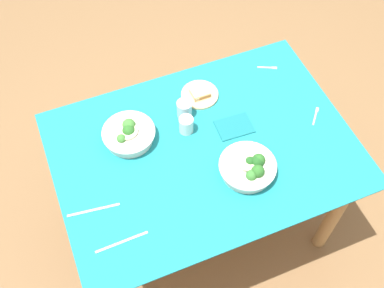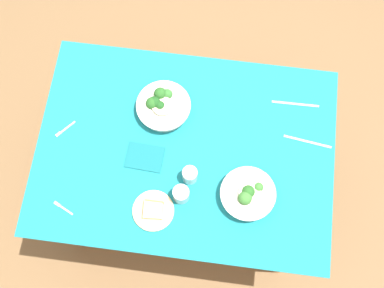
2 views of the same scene
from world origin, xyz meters
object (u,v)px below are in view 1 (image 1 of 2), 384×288
Objects in this scene: broccoli_bowl_far at (129,134)px; broccoli_bowl_near at (249,168)px; table_knife_right at (94,210)px; fork_by_near_bowl at (268,68)px; table_knife_left at (122,242)px; bread_side_plate at (200,94)px; water_glass_side at (184,109)px; fork_by_far_bowl at (315,115)px; napkin_folded_upper at (234,127)px; water_glass_center at (186,125)px.

broccoli_bowl_far is 0.96× the size of broccoli_bowl_near.
fork_by_near_bowl is at bearing 30.49° from table_knife_right.
broccoli_bowl_near is 1.13× the size of table_knife_right.
broccoli_bowl_near is 0.63m from fork_by_near_bowl.
table_knife_left is at bearing -170.33° from broccoli_bowl_near.
broccoli_bowl_near is at bearing -86.43° from bread_side_plate.
broccoli_bowl_far is 0.56m from broccoli_bowl_near.
broccoli_bowl_far is 0.50m from table_knife_left.
broccoli_bowl_near reaches higher than water_glass_side.
table_knife_right is (-0.53, -0.33, -0.04)m from water_glass_side.
water_glass_side is at bearing 108.44° from fork_by_far_bowl.
napkin_folded_upper is at bearing -14.19° from broccoli_bowl_far.
broccoli_bowl_near is 0.25m from napkin_folded_upper.
napkin_folded_upper is (0.47, -0.12, -0.03)m from broccoli_bowl_far.
water_glass_center is 1.01× the size of water_glass_side.
fork_by_far_bowl is 0.41× the size of table_knife_right.
water_glass_center reaches higher than napkin_folded_upper.
napkin_folded_upper is at bearing -39.86° from water_glass_side.
broccoli_bowl_near is at bearing 1.13° from table_knife_right.
bread_side_plate is 2.13× the size of water_glass_center.
water_glass_center is at bearing -11.47° from broccoli_bowl_far.
broccoli_bowl_far is 0.88m from fork_by_far_bowl.
broccoli_bowl_far reaches higher than fork_by_near_bowl.
table_knife_left is (-0.97, -0.62, -0.00)m from fork_by_near_bowl.
table_knife_left is (-0.44, -0.41, -0.04)m from water_glass_center.
napkin_folded_upper is at bearing -17.38° from water_glass_center.
fork_by_near_bowl is at bearing 10.99° from broccoli_bowl_far.
broccoli_bowl_far is 0.49m from napkin_folded_upper.
water_glass_side reaches higher than bread_side_plate.
fork_by_far_bowl is 0.39m from napkin_folded_upper.
bread_side_plate is at bearing 50.66° from water_glass_center.
water_glass_side is at bearing -144.80° from bread_side_plate.
fork_by_near_bowl is (0.79, 0.15, -0.03)m from broccoli_bowl_far.
table_knife_right is at bearing -166.84° from napkin_folded_upper.
water_glass_side is (-0.11, -0.08, 0.03)m from bread_side_plate.
broccoli_bowl_near is 2.78× the size of fork_by_far_bowl.
water_glass_side reaches higher than napkin_folded_upper.
water_glass_center is 0.51× the size of napkin_folded_upper.
napkin_folded_upper reaches higher than table_knife_right.
napkin_folded_upper is at bearing -113.69° from fork_by_near_bowl.
broccoli_bowl_far is at bearing -143.38° from fork_by_near_bowl.
fork_by_near_bowl is (0.36, 0.52, -0.04)m from broccoli_bowl_near.
bread_side_plate is 1.90× the size of fork_by_near_bowl.
broccoli_bowl_near is 1.38× the size of bread_side_plate.
broccoli_bowl_near reaches higher than fork_by_near_bowl.
water_glass_center is (0.26, -0.05, 0.01)m from broccoli_bowl_far.
bread_side_plate is 0.25m from napkin_folded_upper.
bread_side_plate is at bearing 39.49° from table_knife_right.
broccoli_bowl_far is 1.09× the size of table_knife_right.
napkin_folded_upper is (0.19, -0.16, -0.04)m from water_glass_side.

